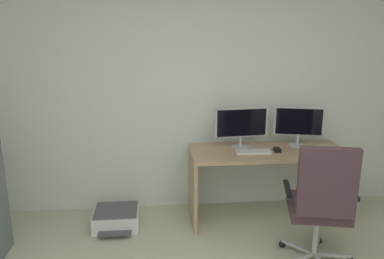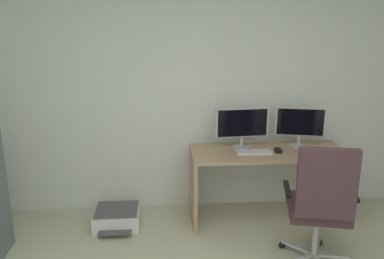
{
  "view_description": "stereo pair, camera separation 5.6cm",
  "coord_description": "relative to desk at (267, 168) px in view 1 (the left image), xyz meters",
  "views": [
    {
      "loc": [
        -0.35,
        -1.53,
        1.92
      ],
      "look_at": [
        -0.03,
        1.76,
        1.04
      ],
      "focal_mm": 36.58,
      "sensor_mm": 36.0,
      "label": 1
    },
    {
      "loc": [
        -0.29,
        -1.53,
        1.92
      ],
      "look_at": [
        -0.03,
        1.76,
        1.04
      ],
      "focal_mm": 36.58,
      "sensor_mm": 36.0,
      "label": 2
    }
  ],
  "objects": [
    {
      "name": "wall_back",
      "position": [
        -0.76,
        0.42,
        0.85
      ],
      "size": [
        5.27,
        0.1,
        2.79
      ],
      "primitive_type": "cube",
      "color": "silver",
      "rests_on": "ground"
    },
    {
      "name": "desk",
      "position": [
        0.0,
        0.0,
        0.0
      ],
      "size": [
        1.54,
        0.6,
        0.73
      ],
      "color": "tan",
      "rests_on": "ground"
    },
    {
      "name": "monitor_main",
      "position": [
        -0.26,
        0.11,
        0.43
      ],
      "size": [
        0.54,
        0.18,
        0.41
      ],
      "color": "#B2B5B7",
      "rests_on": "desk"
    },
    {
      "name": "monitor_secondary",
      "position": [
        0.34,
        0.11,
        0.43
      ],
      "size": [
        0.48,
        0.18,
        0.4
      ],
      "color": "#B2B5B7",
      "rests_on": "desk"
    },
    {
      "name": "keyboard",
      "position": [
        -0.17,
        -0.06,
        0.2
      ],
      "size": [
        0.35,
        0.15,
        0.02
      ],
      "primitive_type": "cube",
      "rotation": [
        0.0,
        0.0,
        -0.05
      ],
      "color": "silver",
      "rests_on": "desk"
    },
    {
      "name": "computer_mouse",
      "position": [
        0.07,
        -0.05,
        0.2
      ],
      "size": [
        0.06,
        0.1,
        0.03
      ],
      "primitive_type": "cube",
      "rotation": [
        0.0,
        0.0,
        -0.04
      ],
      "color": "black",
      "rests_on": "desk"
    },
    {
      "name": "office_chair",
      "position": [
        0.17,
        -0.9,
        0.05
      ],
      "size": [
        0.63,
        0.62,
        1.08
      ],
      "color": "#B7BABC",
      "rests_on": "ground"
    },
    {
      "name": "printer",
      "position": [
        -1.51,
        -0.05,
        -0.45
      ],
      "size": [
        0.44,
        0.46,
        0.19
      ],
      "color": "silver",
      "rests_on": "ground"
    }
  ]
}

